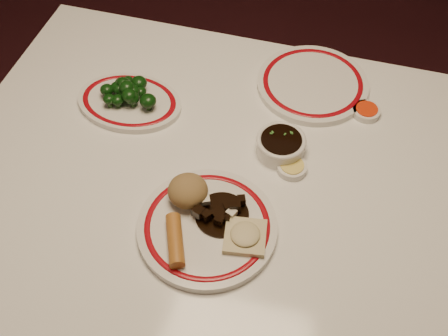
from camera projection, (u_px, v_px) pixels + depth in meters
ground at (225, 319)px, 1.78m from camera, size 7.00×7.00×0.00m
dining_table at (225, 200)px, 1.26m from camera, size 1.20×0.90×0.75m
main_plate at (207, 227)px, 1.09m from camera, size 0.36×0.36×0.02m
rice_mound at (188, 191)px, 1.10m from camera, size 0.08×0.08×0.06m
spring_roll at (175, 240)px, 1.05m from camera, size 0.07×0.11×0.03m
fried_wonton at (245, 236)px, 1.06m from camera, size 0.09×0.09×0.02m
stirfry_heap at (222, 212)px, 1.09m from camera, size 0.11×0.11×0.03m
broccoli_plate at (129, 102)px, 1.31m from camera, size 0.25×0.22×0.02m
broccoli_pile at (128, 91)px, 1.28m from camera, size 0.14×0.10×0.05m
soy_bowl at (281, 146)px, 1.21m from camera, size 0.11×0.11×0.04m
sweet_sour_dish at (366, 111)px, 1.29m from camera, size 0.06×0.06×0.02m
mustard_dish at (292, 167)px, 1.19m from camera, size 0.06×0.06×0.02m
far_plate at (313, 84)px, 1.34m from camera, size 0.29×0.29×0.02m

